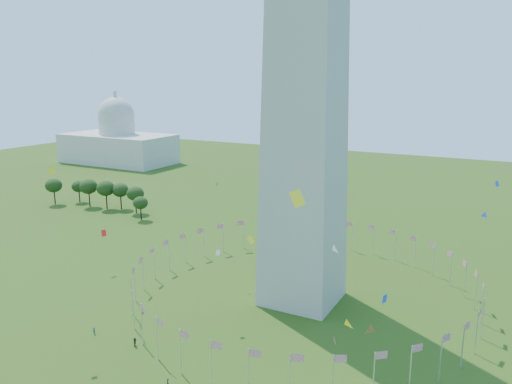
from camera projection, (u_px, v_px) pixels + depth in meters
flag_ring at (302, 282)px, 120.20m from camera, size 80.24×80.24×9.00m
capitol_building at (117, 126)px, 310.30m from camera, size 70.00×35.00×46.00m
kites_aloft at (297, 269)px, 88.09m from camera, size 106.81×72.15×36.94m
tree_line_west at (101, 196)px, 204.12m from camera, size 54.69×14.98×11.52m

